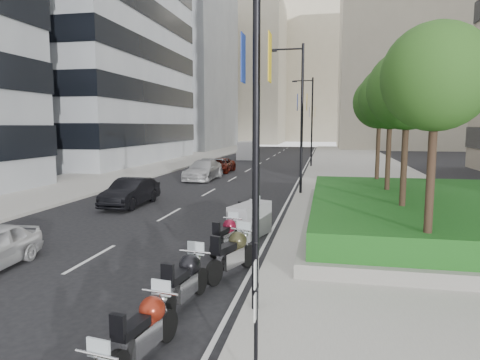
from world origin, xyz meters
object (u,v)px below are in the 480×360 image
(parking_sign, at_px, (256,311))
(motorcycle_1, at_px, (145,329))
(lamp_post_0, at_px, (249,84))
(delivery_van, at_px, (247,151))
(motorcycle_2, at_px, (185,280))
(car_c, at_px, (203,170))
(motorcycle_3, at_px, (233,253))
(car_d, at_px, (220,165))
(car_b, at_px, (130,192))
(motorcycle_4, at_px, (227,235))
(lamp_post_1, at_px, (299,111))
(lamp_post_2, at_px, (310,117))
(motorcycle_5, at_px, (250,220))
(motorcycle_6, at_px, (250,212))

(parking_sign, xyz_separation_m, motorcycle_1, (-2.11, 0.73, -0.86))
(lamp_post_0, xyz_separation_m, delivery_van, (-8.28, 45.02, -4.02))
(motorcycle_2, height_order, car_c, car_c)
(parking_sign, distance_m, motorcycle_2, 3.86)
(motorcycle_3, distance_m, car_d, 27.17)
(motorcycle_3, xyz_separation_m, car_c, (-6.93, 20.80, 0.12))
(motorcycle_1, distance_m, car_b, 15.62)
(motorcycle_4, bearing_deg, lamp_post_1, 5.73)
(lamp_post_2, bearing_deg, car_c, -123.51)
(motorcycle_2, bearing_deg, lamp_post_2, 5.11)
(parking_sign, xyz_separation_m, motorcycle_2, (-2.17, 3.09, -0.82))
(lamp_post_2, xyz_separation_m, motorcycle_5, (-1.15, -28.32, -4.43))
(lamp_post_2, xyz_separation_m, motorcycle_2, (-1.51, -34.91, -4.43))
(car_b, xyz_separation_m, delivery_van, (0.17, 33.32, 0.32))
(motorcycle_3, bearing_deg, car_c, 38.65)
(car_d, bearing_deg, car_c, -89.26)
(motorcycle_6, height_order, car_c, car_c)
(lamp_post_0, xyz_separation_m, motorcycle_5, (-1.15, 6.68, -4.43))
(lamp_post_1, relative_size, motorcycle_6, 4.76)
(motorcycle_1, distance_m, motorcycle_6, 11.05)
(motorcycle_1, relative_size, delivery_van, 0.41)
(lamp_post_1, xyz_separation_m, motorcycle_3, (-0.88, -14.60, -4.42))
(motorcycle_5, distance_m, motorcycle_6, 2.13)
(motorcycle_5, distance_m, car_d, 22.98)
(motorcycle_4, height_order, car_c, car_c)
(lamp_post_2, xyz_separation_m, motorcycle_3, (-0.88, -32.60, -4.42))
(motorcycle_3, distance_m, car_b, 11.99)
(motorcycle_3, relative_size, motorcycle_4, 1.11)
(motorcycle_3, xyz_separation_m, motorcycle_5, (-0.27, 4.28, -0.02))
(lamp_post_0, bearing_deg, motorcycle_6, 99.79)
(lamp_post_0, relative_size, car_b, 2.04)
(motorcycle_2, relative_size, motorcycle_6, 1.27)
(lamp_post_0, height_order, lamp_post_2, same)
(lamp_post_1, bearing_deg, car_d, 123.93)
(motorcycle_3, distance_m, car_c, 21.92)
(motorcycle_3, bearing_deg, motorcycle_5, 23.85)
(parking_sign, height_order, delivery_van, parking_sign)
(car_c, distance_m, car_d, 5.46)
(motorcycle_1, relative_size, car_b, 0.51)
(car_d, relative_size, delivery_van, 0.85)
(motorcycle_2, xyz_separation_m, car_b, (-6.94, 11.60, 0.09))
(motorcycle_6, bearing_deg, parking_sign, -146.33)
(motorcycle_3, relative_size, car_d, 0.51)
(motorcycle_6, relative_size, car_b, 0.43)
(car_b, bearing_deg, car_d, 88.78)
(parking_sign, relative_size, motorcycle_1, 1.11)
(motorcycle_1, xyz_separation_m, motorcycle_3, (0.57, 4.67, 0.05))
(car_b, bearing_deg, motorcycle_4, -45.07)
(motorcycle_5, height_order, motorcycle_6, motorcycle_5)
(lamp_post_2, xyz_separation_m, motorcycle_4, (-1.58, -30.39, -4.50))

